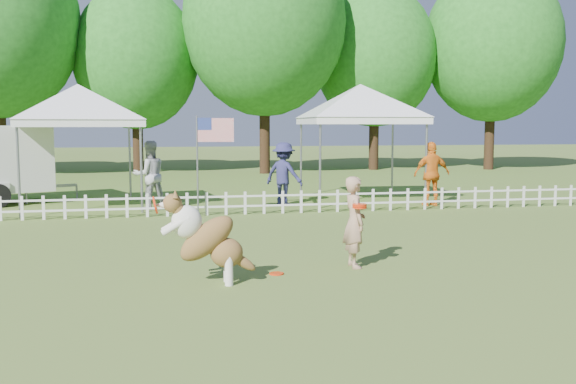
{
  "coord_description": "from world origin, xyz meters",
  "views": [
    {
      "loc": [
        -1.85,
        -9.52,
        2.33
      ],
      "look_at": [
        0.41,
        2.0,
        1.1
      ],
      "focal_mm": 40.0,
      "sensor_mm": 36.0,
      "label": 1
    }
  ],
  "objects_px": {
    "frisbee_on_turf": "(277,274)",
    "canopy_tent_left": "(80,148)",
    "spectator_a": "(149,175)",
    "dog": "(208,238)",
    "spectator_c": "(432,174)",
    "handler": "(354,222)",
    "flag_pole": "(197,167)",
    "spectator_b": "(284,174)",
    "canopy_tent_right": "(360,144)"
  },
  "relations": [
    {
      "from": "spectator_a",
      "to": "spectator_c",
      "type": "distance_m",
      "value": 8.03
    },
    {
      "from": "spectator_a",
      "to": "spectator_c",
      "type": "xyz_separation_m",
      "value": [
        7.99,
        -0.79,
        -0.02
      ]
    },
    {
      "from": "flag_pole",
      "to": "spectator_c",
      "type": "bearing_deg",
      "value": 14.74
    },
    {
      "from": "spectator_b",
      "to": "dog",
      "type": "bearing_deg",
      "value": 113.73
    },
    {
      "from": "frisbee_on_turf",
      "to": "spectator_a",
      "type": "height_order",
      "value": "spectator_a"
    },
    {
      "from": "frisbee_on_turf",
      "to": "spectator_a",
      "type": "relative_size",
      "value": 0.12
    },
    {
      "from": "handler",
      "to": "spectator_b",
      "type": "bearing_deg",
      "value": -4.11
    },
    {
      "from": "flag_pole",
      "to": "spectator_b",
      "type": "relative_size",
      "value": 1.4
    },
    {
      "from": "spectator_a",
      "to": "spectator_b",
      "type": "xyz_separation_m",
      "value": [
        3.82,
        0.18,
        -0.04
      ]
    },
    {
      "from": "handler",
      "to": "canopy_tent_right",
      "type": "xyz_separation_m",
      "value": [
        2.88,
        8.91,
        0.99
      ]
    },
    {
      "from": "frisbee_on_turf",
      "to": "spectator_b",
      "type": "relative_size",
      "value": 0.12
    },
    {
      "from": "handler",
      "to": "flag_pole",
      "type": "relative_size",
      "value": 0.59
    },
    {
      "from": "handler",
      "to": "canopy_tent_right",
      "type": "distance_m",
      "value": 9.41
    },
    {
      "from": "dog",
      "to": "flag_pole",
      "type": "distance_m",
      "value": 7.04
    },
    {
      "from": "dog",
      "to": "spectator_c",
      "type": "xyz_separation_m",
      "value": [
        6.99,
        8.03,
        0.24
      ]
    },
    {
      "from": "frisbee_on_turf",
      "to": "canopy_tent_left",
      "type": "distance_m",
      "value": 9.92
    },
    {
      "from": "frisbee_on_turf",
      "to": "canopy_tent_left",
      "type": "bearing_deg",
      "value": 114.01
    },
    {
      "from": "canopy_tent_left",
      "to": "spectator_a",
      "type": "height_order",
      "value": "canopy_tent_left"
    },
    {
      "from": "canopy_tent_left",
      "to": "spectator_c",
      "type": "xyz_separation_m",
      "value": [
        9.88,
        -1.34,
        -0.76
      ]
    },
    {
      "from": "frisbee_on_turf",
      "to": "canopy_tent_right",
      "type": "bearing_deg",
      "value": 65.27
    },
    {
      "from": "dog",
      "to": "frisbee_on_turf",
      "type": "height_order",
      "value": "dog"
    },
    {
      "from": "canopy_tent_right",
      "to": "spectator_c",
      "type": "distance_m",
      "value": 2.45
    },
    {
      "from": "canopy_tent_left",
      "to": "flag_pole",
      "type": "height_order",
      "value": "canopy_tent_left"
    },
    {
      "from": "spectator_b",
      "to": "spectator_c",
      "type": "height_order",
      "value": "spectator_c"
    },
    {
      "from": "dog",
      "to": "frisbee_on_turf",
      "type": "xyz_separation_m",
      "value": [
        1.09,
        0.44,
        -0.67
      ]
    },
    {
      "from": "handler",
      "to": "spectator_b",
      "type": "relative_size",
      "value": 0.82
    },
    {
      "from": "flag_pole",
      "to": "canopy_tent_left",
      "type": "bearing_deg",
      "value": 149.02
    },
    {
      "from": "canopy_tent_left",
      "to": "spectator_c",
      "type": "relative_size",
      "value": 1.82
    },
    {
      "from": "spectator_a",
      "to": "spectator_c",
      "type": "bearing_deg",
      "value": 155.7
    },
    {
      "from": "dog",
      "to": "spectator_c",
      "type": "bearing_deg",
      "value": 50.18
    },
    {
      "from": "frisbee_on_turf",
      "to": "spectator_c",
      "type": "bearing_deg",
      "value": 52.12
    },
    {
      "from": "dog",
      "to": "frisbee_on_turf",
      "type": "distance_m",
      "value": 1.35
    },
    {
      "from": "canopy_tent_right",
      "to": "flag_pole",
      "type": "distance_m",
      "value": 5.72
    },
    {
      "from": "spectator_b",
      "to": "handler",
      "type": "bearing_deg",
      "value": 128.42
    },
    {
      "from": "frisbee_on_turf",
      "to": "flag_pole",
      "type": "relative_size",
      "value": 0.09
    },
    {
      "from": "frisbee_on_turf",
      "to": "canopy_tent_left",
      "type": "xyz_separation_m",
      "value": [
        -3.98,
        8.93,
        1.68
      ]
    },
    {
      "from": "canopy_tent_right",
      "to": "spectator_b",
      "type": "distance_m",
      "value": 2.68
    },
    {
      "from": "frisbee_on_turf",
      "to": "spectator_a",
      "type": "xyz_separation_m",
      "value": [
        -2.08,
        8.38,
        0.94
      ]
    },
    {
      "from": "handler",
      "to": "spectator_c",
      "type": "height_order",
      "value": "spectator_c"
    },
    {
      "from": "handler",
      "to": "flag_pole",
      "type": "xyz_separation_m",
      "value": [
        -2.2,
        6.31,
        0.53
      ]
    },
    {
      "from": "frisbee_on_turf",
      "to": "canopy_tent_right",
      "type": "xyz_separation_m",
      "value": [
        4.22,
        9.17,
        1.73
      ]
    },
    {
      "from": "canopy_tent_left",
      "to": "spectator_c",
      "type": "distance_m",
      "value": 10.0
    },
    {
      "from": "spectator_b",
      "to": "flag_pole",
      "type": "bearing_deg",
      "value": 78.7
    },
    {
      "from": "dog",
      "to": "frisbee_on_turf",
      "type": "relative_size",
      "value": 6.01
    },
    {
      "from": "handler",
      "to": "dog",
      "type": "bearing_deg",
      "value": 104.64
    },
    {
      "from": "spectator_a",
      "to": "dog",
      "type": "bearing_deg",
      "value": 77.8
    },
    {
      "from": "handler",
      "to": "dog",
      "type": "xyz_separation_m",
      "value": [
        -2.43,
        -0.7,
        -0.07
      ]
    },
    {
      "from": "dog",
      "to": "canopy_tent_right",
      "type": "bearing_deg",
      "value": 62.3
    },
    {
      "from": "spectator_c",
      "to": "spectator_b",
      "type": "bearing_deg",
      "value": -14.69
    },
    {
      "from": "spectator_a",
      "to": "handler",
      "type": "bearing_deg",
      "value": 94.22
    }
  ]
}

